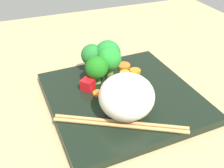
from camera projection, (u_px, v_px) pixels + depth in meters
The scene contains 19 objects.
ground_plane at pixel (122, 104), 54.60cm from camera, with size 110.00×110.00×2.00cm, color tan.
square_plate at pixel (122, 97), 53.57cm from camera, with size 28.32×28.32×1.66cm, color black.
rice_mound at pixel (127, 96), 45.92cm from camera, with size 9.72×9.95×7.72cm, color silver.
broccoli_floret_0 at pixel (110, 59), 56.33cm from camera, with size 5.15×5.15×6.92cm.
broccoli_floret_1 at pixel (97, 68), 54.13cm from camera, with size 4.75×4.75×6.32cm.
broccoli_floret_2 at pixel (108, 53), 58.15cm from camera, with size 5.64×5.64×7.30cm.
broccoli_floret_3 at pixel (92, 56), 58.31cm from camera, with size 4.79×4.79×6.42cm.
carrot_slice_0 at pixel (98, 93), 52.92cm from camera, with size 2.14×2.14×0.41cm, color orange.
carrot_slice_1 at pixel (128, 81), 56.53cm from camera, with size 2.43×2.43×0.45cm, color orange.
carrot_slice_2 at pixel (135, 71), 59.49cm from camera, with size 2.47×2.47×0.73cm, color orange.
carrot_slice_3 at pixel (115, 80), 56.45cm from camera, with size 2.04×2.04×0.78cm, color orange.
carrot_slice_4 at pixel (124, 66), 61.64cm from camera, with size 2.99×2.99×0.62cm, color orange.
carrot_slice_5 at pixel (125, 73), 58.74cm from camera, with size 2.19×2.19×0.76cm, color orange.
pepper_chunk_0 at pixel (88, 85), 53.76cm from camera, with size 2.20×2.37×2.25cm, color red.
pepper_chunk_1 at pixel (122, 83), 54.66cm from camera, with size 3.09×3.25×1.78cm, color red.
chicken_piece_0 at pixel (95, 71), 57.61cm from camera, with size 3.94×3.56×2.63cm, color tan.
chicken_piece_1 at pixel (110, 88), 52.29cm from camera, with size 4.00×3.55×2.93cm, color tan.
chicken_piece_2 at pixel (132, 85), 54.02cm from camera, with size 2.50×2.33×1.99cm, color #B5814A.
chopstick_pair at pixel (120, 124), 45.38cm from camera, with size 12.71×20.83×0.66cm.
Camera 1 is at (39.17, -17.58, 33.05)cm, focal length 42.79 mm.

